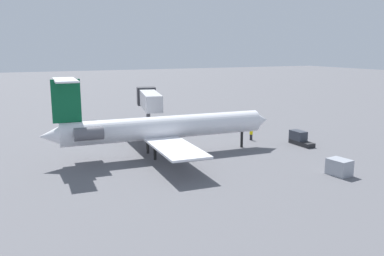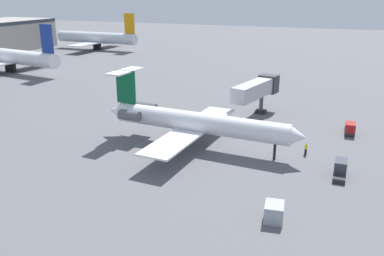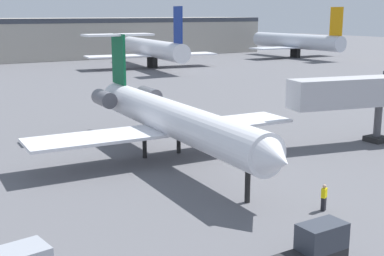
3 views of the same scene
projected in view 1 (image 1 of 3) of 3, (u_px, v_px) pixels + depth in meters
The scene contains 7 objects.
ground_plane at pixel (153, 151), 53.26m from camera, with size 400.00×400.00×0.10m, color #5B5B60.
regional_jet at pixel (160, 127), 49.94m from camera, with size 23.24×29.83×9.93m.
jet_bridge at pixel (149, 100), 67.76m from camera, with size 13.37×5.65×6.49m.
ground_crew_marshaller at pixel (251, 134), 59.01m from camera, with size 0.47×0.40×1.69m.
baggage_tug_lead at pixel (300, 139), 56.27m from camera, with size 4.01×1.43×1.90m.
baggage_tug_trailing at pixel (242, 120), 70.96m from camera, with size 4.07×1.60×1.90m.
cargo_container_uld at pixel (339, 167), 42.69m from camera, with size 2.54×2.08×1.73m.
Camera 1 is at (-48.99, 17.13, 13.30)m, focal length 37.48 mm.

